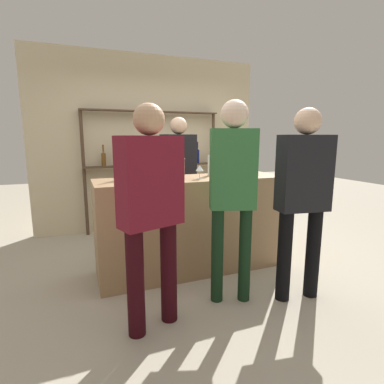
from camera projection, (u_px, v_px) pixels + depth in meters
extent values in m
plane|color=#B2A893|center=(192.00, 268.00, 3.49)|extent=(16.00, 16.00, 0.00)
cube|color=#997551|center=(192.00, 224.00, 3.40)|extent=(2.10, 0.63, 1.06)
cube|color=beige|center=(150.00, 144.00, 5.00)|extent=(3.70, 0.12, 2.80)
cylinder|color=#4C3828|center=(84.00, 174.00, 4.52)|extent=(0.05, 0.05, 1.92)
cylinder|color=#4C3828|center=(213.00, 169.00, 5.30)|extent=(0.05, 0.05, 1.92)
cube|color=#4C3828|center=(152.00, 112.00, 4.74)|extent=(2.20, 0.18, 0.02)
cube|color=#4C3828|center=(153.00, 165.00, 4.89)|extent=(2.20, 0.18, 0.02)
cylinder|color=brown|center=(104.00, 160.00, 4.59)|extent=(0.07, 0.07, 0.19)
cone|color=brown|center=(103.00, 153.00, 4.57)|extent=(0.07, 0.07, 0.03)
cylinder|color=brown|center=(103.00, 149.00, 4.56)|extent=(0.03, 0.03, 0.10)
cylinder|color=maroon|center=(103.00, 145.00, 4.55)|extent=(0.03, 0.03, 0.01)
cylinder|color=black|center=(124.00, 158.00, 4.70)|extent=(0.08, 0.08, 0.24)
cone|color=black|center=(124.00, 149.00, 4.68)|extent=(0.08, 0.08, 0.04)
cylinder|color=black|center=(124.00, 146.00, 4.67)|extent=(0.03, 0.03, 0.07)
cylinder|color=#232328|center=(124.00, 143.00, 4.66)|extent=(0.03, 0.03, 0.01)
cylinder|color=#0F1956|center=(144.00, 158.00, 4.81)|extent=(0.06, 0.06, 0.23)
cone|color=#0F1956|center=(144.00, 149.00, 4.79)|extent=(0.06, 0.06, 0.03)
cylinder|color=#0F1956|center=(143.00, 146.00, 4.78)|extent=(0.02, 0.02, 0.07)
cylinder|color=maroon|center=(143.00, 144.00, 4.77)|extent=(0.03, 0.03, 0.01)
cylinder|color=brown|center=(162.00, 159.00, 4.93)|extent=(0.06, 0.06, 0.19)
cone|color=brown|center=(162.00, 152.00, 4.91)|extent=(0.06, 0.06, 0.03)
cylinder|color=brown|center=(162.00, 148.00, 4.90)|extent=(0.02, 0.02, 0.09)
cylinder|color=maroon|center=(162.00, 145.00, 4.89)|extent=(0.03, 0.03, 0.01)
cylinder|color=black|center=(180.00, 158.00, 5.04)|extent=(0.07, 0.07, 0.19)
cone|color=black|center=(180.00, 152.00, 5.02)|extent=(0.07, 0.07, 0.03)
cylinder|color=black|center=(180.00, 148.00, 5.01)|extent=(0.03, 0.03, 0.10)
cylinder|color=#232328|center=(180.00, 145.00, 5.00)|extent=(0.03, 0.03, 0.01)
cylinder|color=#0F1956|center=(197.00, 157.00, 5.15)|extent=(0.07, 0.07, 0.22)
cone|color=#0F1956|center=(197.00, 149.00, 5.13)|extent=(0.07, 0.07, 0.03)
cylinder|color=#0F1956|center=(197.00, 145.00, 5.12)|extent=(0.03, 0.03, 0.10)
cylinder|color=black|center=(197.00, 142.00, 5.11)|extent=(0.03, 0.03, 0.01)
cylinder|color=silver|center=(211.00, 166.00, 3.50)|extent=(0.07, 0.07, 0.23)
cone|color=silver|center=(211.00, 155.00, 3.47)|extent=(0.07, 0.07, 0.03)
cylinder|color=silver|center=(211.00, 150.00, 3.46)|extent=(0.03, 0.03, 0.08)
cylinder|color=#232328|center=(211.00, 146.00, 3.46)|extent=(0.03, 0.03, 0.01)
cylinder|color=brown|center=(125.00, 169.00, 3.18)|extent=(0.09, 0.09, 0.22)
cone|color=brown|center=(125.00, 157.00, 3.15)|extent=(0.09, 0.09, 0.04)
cylinder|color=brown|center=(124.00, 152.00, 3.14)|extent=(0.03, 0.03, 0.07)
cylinder|color=black|center=(124.00, 147.00, 3.14)|extent=(0.03, 0.03, 0.01)
cylinder|color=silver|center=(223.00, 165.00, 3.61)|extent=(0.09, 0.09, 0.22)
cone|color=silver|center=(224.00, 154.00, 3.58)|extent=(0.09, 0.09, 0.04)
cylinder|color=silver|center=(224.00, 148.00, 3.57)|extent=(0.03, 0.03, 0.09)
cylinder|color=black|center=(224.00, 144.00, 3.56)|extent=(0.03, 0.03, 0.01)
cylinder|color=black|center=(252.00, 167.00, 3.58)|extent=(0.07, 0.07, 0.19)
cone|color=black|center=(252.00, 157.00, 3.56)|extent=(0.07, 0.07, 0.03)
cylinder|color=black|center=(252.00, 152.00, 3.55)|extent=(0.03, 0.03, 0.08)
cylinder|color=maroon|center=(252.00, 148.00, 3.54)|extent=(0.03, 0.03, 0.01)
cylinder|color=black|center=(238.00, 168.00, 3.49)|extent=(0.09, 0.09, 0.18)
cone|color=black|center=(238.00, 158.00, 3.47)|extent=(0.09, 0.09, 0.04)
cylinder|color=black|center=(238.00, 153.00, 3.45)|extent=(0.03, 0.03, 0.09)
cylinder|color=#232328|center=(238.00, 148.00, 3.44)|extent=(0.03, 0.03, 0.01)
cylinder|color=silver|center=(200.00, 179.00, 3.22)|extent=(0.06, 0.06, 0.00)
cylinder|color=silver|center=(200.00, 175.00, 3.21)|extent=(0.01, 0.01, 0.08)
cone|color=silver|center=(200.00, 168.00, 3.20)|extent=(0.09, 0.09, 0.06)
cylinder|color=#846647|center=(174.00, 169.00, 3.19)|extent=(0.23, 0.23, 0.21)
cylinder|color=#846647|center=(174.00, 159.00, 3.17)|extent=(0.24, 0.24, 0.01)
cylinder|color=silver|center=(223.00, 171.00, 3.39)|extent=(0.11, 0.11, 0.14)
sphere|color=tan|center=(226.00, 171.00, 3.37)|extent=(0.02, 0.02, 0.02)
sphere|color=tan|center=(224.00, 175.00, 3.43)|extent=(0.02, 0.02, 0.02)
sphere|color=tan|center=(224.00, 172.00, 3.42)|extent=(0.02, 0.02, 0.02)
sphere|color=tan|center=(222.00, 173.00, 3.36)|extent=(0.02, 0.02, 0.02)
sphere|color=tan|center=(221.00, 172.00, 3.41)|extent=(0.02, 0.02, 0.02)
sphere|color=tan|center=(225.00, 174.00, 3.39)|extent=(0.02, 0.02, 0.02)
cylinder|color=black|center=(169.00, 272.00, 2.44)|extent=(0.13, 0.13, 0.85)
cylinder|color=black|center=(136.00, 283.00, 2.25)|extent=(0.13, 0.13, 0.85)
cube|color=maroon|center=(150.00, 182.00, 2.21)|extent=(0.52, 0.35, 0.67)
sphere|color=tan|center=(149.00, 119.00, 2.13)|extent=(0.23, 0.23, 0.23)
cylinder|color=black|center=(170.00, 215.00, 4.20)|extent=(0.13, 0.13, 0.86)
cylinder|color=black|center=(188.00, 212.00, 4.38)|extent=(0.13, 0.13, 0.86)
cube|color=black|center=(179.00, 159.00, 4.15)|extent=(0.52, 0.34, 0.68)
sphere|color=#DBB293|center=(179.00, 126.00, 4.07)|extent=(0.23, 0.23, 0.23)
cylinder|color=black|center=(313.00, 253.00, 2.82)|extent=(0.13, 0.13, 0.85)
cylinder|color=black|center=(284.00, 256.00, 2.76)|extent=(0.13, 0.13, 0.85)
cube|color=black|center=(304.00, 173.00, 2.65)|extent=(0.49, 0.27, 0.67)
sphere|color=#DBB293|center=(308.00, 121.00, 2.57)|extent=(0.23, 0.23, 0.23)
cylinder|color=black|center=(245.00, 255.00, 2.74)|extent=(0.11, 0.11, 0.88)
cylinder|color=black|center=(217.00, 255.00, 2.73)|extent=(0.11, 0.11, 0.88)
cube|color=#2D6B38|center=(233.00, 169.00, 2.60)|extent=(0.43, 0.29, 0.70)
sphere|color=beige|center=(235.00, 114.00, 2.51)|extent=(0.24, 0.24, 0.24)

